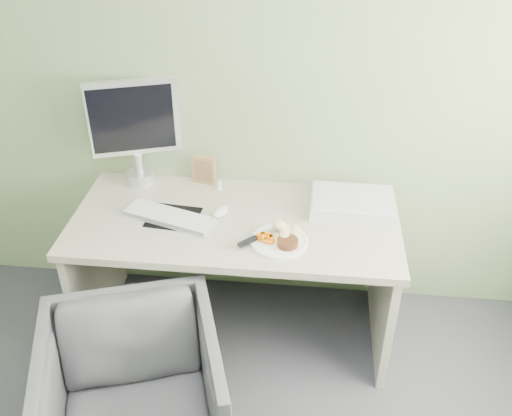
# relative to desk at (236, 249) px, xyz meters

# --- Properties ---
(wall_back) EXTENTS (3.50, 0.00, 3.50)m
(wall_back) POSITION_rel_desk_xyz_m (0.00, 0.38, 0.80)
(wall_back) COLOR gray
(wall_back) RESTS_ON floor
(desk) EXTENTS (1.60, 0.75, 0.73)m
(desk) POSITION_rel_desk_xyz_m (0.00, 0.00, 0.00)
(desk) COLOR #A8A38D
(desk) RESTS_ON floor
(plate) EXTENTS (0.26, 0.26, 0.01)m
(plate) POSITION_rel_desk_xyz_m (0.23, -0.17, 0.19)
(plate) COLOR white
(plate) RESTS_ON desk
(steak) EXTENTS (0.12, 0.12, 0.03)m
(steak) POSITION_rel_desk_xyz_m (0.27, -0.20, 0.21)
(steak) COLOR black
(steak) RESTS_ON plate
(potato_pile) EXTENTS (0.14, 0.13, 0.07)m
(potato_pile) POSITION_rel_desk_xyz_m (0.25, -0.12, 0.23)
(potato_pile) COLOR tan
(potato_pile) RESTS_ON plate
(carrot_heap) EXTENTS (0.07, 0.07, 0.05)m
(carrot_heap) POSITION_rel_desk_xyz_m (0.17, -0.18, 0.22)
(carrot_heap) COLOR orange
(carrot_heap) RESTS_ON plate
(steak_knife) EXTENTS (0.20, 0.20, 0.02)m
(steak_knife) POSITION_rel_desk_xyz_m (0.12, -0.18, 0.21)
(steak_knife) COLOR silver
(steak_knife) RESTS_ON plate
(mousepad) EXTENTS (0.26, 0.24, 0.00)m
(mousepad) POSITION_rel_desk_xyz_m (-0.30, -0.02, 0.18)
(mousepad) COLOR black
(mousepad) RESTS_ON desk
(keyboard) EXTENTS (0.47, 0.27, 0.02)m
(keyboard) POSITION_rel_desk_xyz_m (-0.32, -0.04, 0.20)
(keyboard) COLOR white
(keyboard) RESTS_ON desk
(computer_mouse) EXTENTS (0.10, 0.12, 0.04)m
(computer_mouse) POSITION_rel_desk_xyz_m (-0.08, 0.03, 0.20)
(computer_mouse) COLOR white
(computer_mouse) RESTS_ON desk
(photo_frame) EXTENTS (0.13, 0.04, 0.16)m
(photo_frame) POSITION_rel_desk_xyz_m (-0.21, 0.32, 0.26)
(photo_frame) COLOR #997B47
(photo_frame) RESTS_ON desk
(eyedrop_bottle) EXTENTS (0.02, 0.02, 0.07)m
(eyedrop_bottle) POSITION_rel_desk_xyz_m (-0.12, 0.26, 0.21)
(eyedrop_bottle) COLOR white
(eyedrop_bottle) RESTS_ON desk
(scanner) EXTENTS (0.42, 0.28, 0.06)m
(scanner) POSITION_rel_desk_xyz_m (0.57, 0.15, 0.22)
(scanner) COLOR silver
(scanner) RESTS_ON desk
(monitor) EXTENTS (0.46, 0.20, 0.57)m
(monitor) POSITION_rel_desk_xyz_m (-0.55, 0.32, 0.50)
(monitor) COLOR silver
(monitor) RESTS_ON desk
(desk_chair) EXTENTS (0.91, 0.92, 0.67)m
(desk_chair) POSITION_rel_desk_xyz_m (-0.32, -0.78, -0.21)
(desk_chair) COLOR #3A3A3F
(desk_chair) RESTS_ON floor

